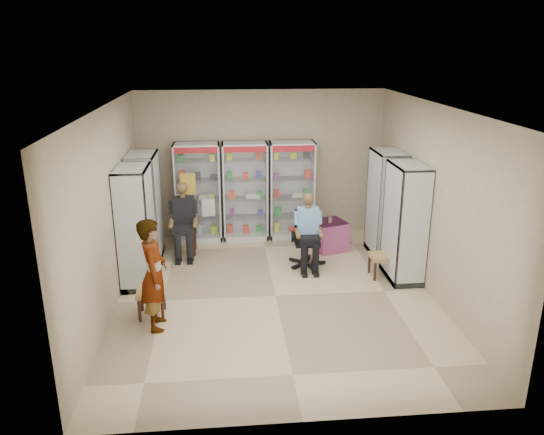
{
  "coord_description": "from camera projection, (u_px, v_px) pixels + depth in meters",
  "views": [
    {
      "loc": [
        -0.77,
        -7.66,
        3.88
      ],
      "look_at": [
        0.01,
        0.7,
        1.1
      ],
      "focal_mm": 35.0,
      "sensor_mm": 36.0,
      "label": 1
    }
  ],
  "objects": [
    {
      "name": "woven_stool_a",
      "position": [
        381.0,
        265.0,
        9.18
      ],
      "size": [
        0.42,
        0.42,
        0.4
      ],
      "primitive_type": "cube",
      "rotation": [
        0.0,
        0.0,
        0.04
      ],
      "color": "#A16D43",
      "rests_on": "floor"
    },
    {
      "name": "cabinet_left_far",
      "position": [
        145.0,
        207.0,
        9.72
      ],
      "size": [
        0.9,
        0.5,
        2.0
      ],
      "primitive_type": "cube",
      "rotation": [
        0.0,
        0.0,
        -1.57
      ],
      "color": "silver",
      "rests_on": "floor"
    },
    {
      "name": "seated_customer",
      "position": [
        184.0,
        221.0,
        10.03
      ],
      "size": [
        0.44,
        0.6,
        1.34
      ],
      "primitive_type": null,
      "color": "black",
      "rests_on": "floor"
    },
    {
      "name": "cabinet_back_mid",
      "position": [
        245.0,
        191.0,
        10.76
      ],
      "size": [
        0.9,
        0.5,
        2.0
      ],
      "primitive_type": "cube",
      "color": "#ACAFB3",
      "rests_on": "floor"
    },
    {
      "name": "office_chair",
      "position": [
        307.0,
        239.0,
        9.55
      ],
      "size": [
        0.56,
        0.56,
        1.02
      ],
      "primitive_type": "cube",
      "rotation": [
        0.0,
        0.0,
        -0.02
      ],
      "color": "black",
      "rests_on": "floor"
    },
    {
      "name": "floor",
      "position": [
        276.0,
        296.0,
        8.53
      ],
      "size": [
        6.0,
        6.0,
        0.0
      ],
      "primitive_type": "plane",
      "color": "#C6B28A",
      "rests_on": "ground"
    },
    {
      "name": "seated_shopkeeper",
      "position": [
        307.0,
        233.0,
        9.46
      ],
      "size": [
        0.43,
        0.6,
        1.29
      ],
      "primitive_type": null,
      "rotation": [
        0.0,
        0.0,
        -0.02
      ],
      "color": "#70A0DF",
      "rests_on": "floor"
    },
    {
      "name": "standing_man",
      "position": [
        154.0,
        274.0,
        7.36
      ],
      "size": [
        0.42,
        0.61,
        1.63
      ],
      "primitive_type": "imported",
      "rotation": [
        0.0,
        0.0,
        1.63
      ],
      "color": "gray",
      "rests_on": "floor"
    },
    {
      "name": "room_shell",
      "position": [
        276.0,
        177.0,
        7.91
      ],
      "size": [
        5.02,
        6.02,
        3.01
      ],
      "color": "tan",
      "rests_on": "ground"
    },
    {
      "name": "cabinet_right_near",
      "position": [
        405.0,
        223.0,
        8.88
      ],
      "size": [
        0.9,
        0.5,
        2.0
      ],
      "primitive_type": "cube",
      "rotation": [
        0.0,
        0.0,
        1.57
      ],
      "color": "silver",
      "rests_on": "floor"
    },
    {
      "name": "cabinet_right_far",
      "position": [
        385.0,
        204.0,
        9.92
      ],
      "size": [
        0.9,
        0.5,
        2.0
      ],
      "primitive_type": "cube",
      "rotation": [
        0.0,
        0.0,
        1.57
      ],
      "color": "#B4B7BC",
      "rests_on": "floor"
    },
    {
      "name": "cabinet_back_left",
      "position": [
        198.0,
        193.0,
        10.68
      ],
      "size": [
        0.9,
        0.5,
        2.0
      ],
      "primitive_type": "cube",
      "color": "silver",
      "rests_on": "floor"
    },
    {
      "name": "tea_glass",
      "position": [
        330.0,
        220.0,
        10.2
      ],
      "size": [
        0.07,
        0.07,
        0.1
      ],
      "primitive_type": "cylinder",
      "color": "#4F2306",
      "rests_on": "pink_trunk"
    },
    {
      "name": "pink_trunk",
      "position": [
        329.0,
        236.0,
        10.36
      ],
      "size": [
        0.75,
        0.73,
        0.57
      ],
      "primitive_type": "cube",
      "rotation": [
        0.0,
        0.0,
        0.32
      ],
      "color": "#B1467F",
      "rests_on": "floor"
    },
    {
      "name": "woven_stool_b",
      "position": [
        152.0,
        303.0,
        7.86
      ],
      "size": [
        0.43,
        0.43,
        0.41
      ],
      "primitive_type": "cube",
      "rotation": [
        0.0,
        0.0,
        0.04
      ],
      "color": "#A37044",
      "rests_on": "floor"
    },
    {
      "name": "cabinet_left_near",
      "position": [
        136.0,
        227.0,
        8.68
      ],
      "size": [
        0.9,
        0.5,
        2.0
      ],
      "primitive_type": "cube",
      "rotation": [
        0.0,
        0.0,
        -1.57
      ],
      "color": "#A1A4A8",
      "rests_on": "floor"
    },
    {
      "name": "wooden_chair",
      "position": [
        185.0,
        230.0,
        10.14
      ],
      "size": [
        0.42,
        0.42,
        0.94
      ],
      "primitive_type": "cube",
      "color": "black",
      "rests_on": "floor"
    },
    {
      "name": "cabinet_back_right",
      "position": [
        292.0,
        190.0,
        10.85
      ],
      "size": [
        0.9,
        0.5,
        2.0
      ],
      "primitive_type": "cube",
      "color": "#B1B3B8",
      "rests_on": "floor"
    }
  ]
}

